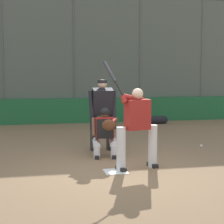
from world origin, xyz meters
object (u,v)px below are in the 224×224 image
Objects in this scene: batter_at_plate at (137,125)px; equipment_bag_dugout_side at (152,120)px; baseball_loose at (201,146)px; umpire_home at (102,112)px; catcher_behind_plate at (105,132)px; spare_bat_near_backstop at (134,127)px.

equipment_bag_dugout_side is (-2.37, -6.33, -0.72)m from batter_at_plate.
baseball_loose is 0.06× the size of equipment_bag_dugout_side.
umpire_home is at bearing -3.50° from baseball_loose.
umpire_home is at bearing 58.44° from equipment_bag_dugout_side.
catcher_behind_plate is 5.86m from equipment_bag_dugout_side.
batter_at_plate is at bearing 38.75° from baseball_loose.
baseball_loose is 4.57m from equipment_bag_dugout_side.
batter_at_plate reaches higher than baseball_loose.
catcher_behind_plate is 0.93× the size of equipment_bag_dugout_side.
catcher_behind_plate is 2.73m from baseball_loose.
baseball_loose is (-2.61, -0.58, -0.54)m from catcher_behind_plate.
spare_bat_near_backstop is at bearing -118.35° from batter_at_plate.
umpire_home is 2.70m from baseball_loose.
spare_bat_near_backstop is (-1.73, -3.50, -0.90)m from umpire_home.
baseball_loose is (-2.54, 0.16, -0.90)m from umpire_home.
spare_bat_near_backstop is (-1.39, -5.42, -0.83)m from batter_at_plate.
umpire_home reaches higher than catcher_behind_plate.
catcher_behind_plate is 1.23× the size of spare_bat_near_backstop.
catcher_behind_plate reaches higher than equipment_bag_dugout_side.
catcher_behind_plate is at bearing 12.47° from baseball_loose.
equipment_bag_dugout_side is at bearing -147.43° from spare_bat_near_backstop.
spare_bat_near_backstop is 3.74m from baseball_loose.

